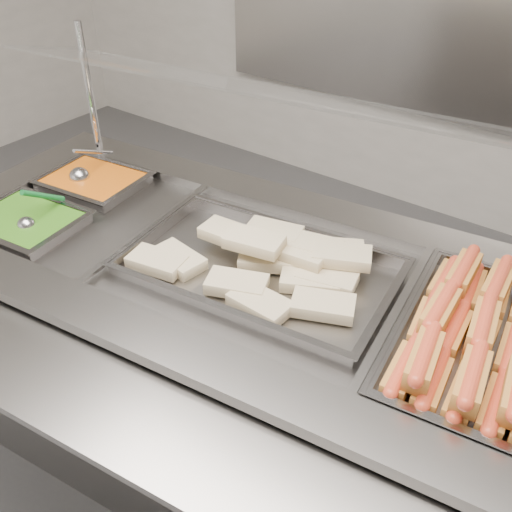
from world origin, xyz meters
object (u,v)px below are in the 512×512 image
Objects in this scene: serving_spoon at (30,220)px; steam_counter at (242,375)px; sneeze_guard at (281,98)px; pan_wraps at (259,272)px; pan_hotdogs at (478,352)px; ladle at (81,176)px.

steam_counter is at bearing 20.79° from serving_spoon.
sneeze_guard is 2.31× the size of pan_wraps.
steam_counter is at bearing -82.90° from sneeze_guard.
sneeze_guard is 0.80m from pan_hotdogs.
sneeze_guard is 2.85× the size of pan_hotdogs.
sneeze_guard reaches higher than ladle.
serving_spoon is at bearing -141.97° from sneeze_guard.
steam_counter is at bearing -172.90° from pan_hotdogs.
ladle is at bearing 176.30° from steam_counter.
sneeze_guard is 0.46m from pan_wraps.
sneeze_guard reaches higher than steam_counter.
serving_spoon reaches higher than pan_wraps.
ladle reaches higher than pan_wraps.
steam_counter is 0.44m from pan_wraps.
sneeze_guard reaches higher than serving_spoon.
ladle is 0.30m from serving_spoon.
pan_wraps is at bearing 7.10° from steam_counter.
pan_wraps is 0.78m from ladle.
pan_wraps is 4.04× the size of serving_spoon.
ladle is (-0.77, 0.04, 0.04)m from pan_wraps.
ladle is at bearing -165.58° from sneeze_guard.
serving_spoon is at bearing -166.01° from pan_hotdogs.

